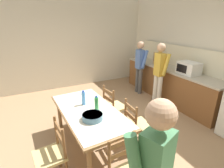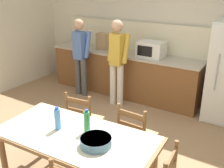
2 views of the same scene
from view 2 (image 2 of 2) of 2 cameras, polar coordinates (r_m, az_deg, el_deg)
ground_plane at (r=3.73m, az=-2.84°, el=-16.49°), size 8.32×8.32×0.00m
wall_back at (r=5.41m, az=13.58°, el=11.81°), size 6.52×0.12×2.90m
kitchen_counter at (r=5.63m, az=2.47°, el=2.37°), size 3.32×0.66×0.92m
counter_splashback at (r=5.70m, az=4.19°, el=10.47°), size 3.28×0.03×0.60m
microwave at (r=5.17m, az=8.53°, el=7.47°), size 0.50×0.39×0.30m
paper_bag at (r=5.70m, az=-2.12°, el=9.28°), size 0.24×0.16×0.36m
dining_table at (r=2.95m, az=-8.05°, el=-12.10°), size 1.85×0.97×0.75m
bottle_near_centre at (r=2.97m, az=-11.77°, el=-7.44°), size 0.07×0.07×0.27m
bottle_off_centre at (r=2.87m, az=-5.49°, el=-8.14°), size 0.07×0.07×0.27m
serving_bowl at (r=2.68m, az=-3.51°, el=-12.30°), size 0.32×0.32×0.09m
chair_side_far_left at (r=3.78m, az=-6.14°, el=-8.06°), size 0.47×0.45×0.91m
chair_side_far_right at (r=3.43m, az=5.19°, el=-11.31°), size 0.44×0.42×0.91m
person_at_sink at (r=5.49m, az=-6.94°, el=6.56°), size 0.40×0.28×1.61m
person_at_counter at (r=4.96m, az=1.08°, el=5.48°), size 0.42×0.29×1.66m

